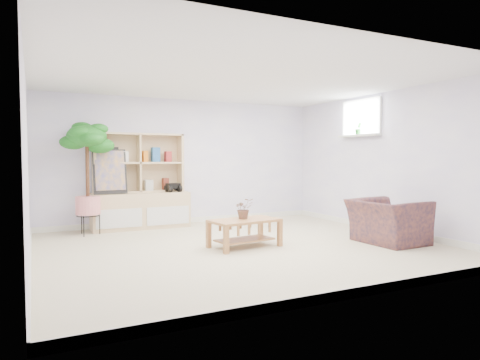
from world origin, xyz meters
name	(u,v)px	position (x,y,z in m)	size (l,w,h in m)	color
floor	(242,246)	(0.00, 0.00, 0.00)	(5.50, 5.00, 0.01)	beige
ceiling	(242,78)	(0.00, 0.00, 2.40)	(5.50, 5.00, 0.01)	white
walls	(242,163)	(0.00, 0.00, 1.20)	(5.51, 5.01, 2.40)	silver
baseboard	(242,243)	(0.00, 0.00, 0.05)	(5.50, 5.00, 0.10)	white
window	(362,118)	(2.73, 0.60, 2.00)	(0.10, 0.98, 0.68)	silver
window_sill	(359,136)	(2.67, 0.60, 1.68)	(0.14, 1.00, 0.04)	white
storage_unit	(140,181)	(-0.94, 2.24, 0.86)	(1.72, 0.58, 1.72)	beige
poster	(110,172)	(-1.48, 2.18, 1.04)	(0.56, 0.13, 0.78)	yellow
toy_truck	(173,187)	(-0.36, 2.14, 0.74)	(0.35, 0.24, 0.18)	black
coffee_table	(245,233)	(0.02, -0.06, 0.20)	(0.98, 0.53, 0.40)	#9D693A
table_plant	(244,208)	(0.03, -0.01, 0.55)	(0.27, 0.23, 0.30)	#14581C
floor_tree	(88,178)	(-1.88, 1.91, 0.94)	(0.69, 0.69, 1.88)	#155918
armchair	(388,218)	(2.07, -0.74, 0.37)	(1.00, 0.87, 0.74)	#131933
sill_plant	(358,129)	(2.67, 0.61, 1.81)	(0.12, 0.10, 0.22)	#155918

